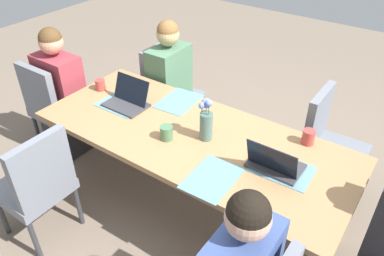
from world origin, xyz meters
name	(u,v)px	position (x,y,z in m)	size (l,w,h in m)	color
ground_plane	(192,209)	(0.00, 0.00, 0.00)	(10.00, 10.00, 0.00)	#756656
dining_table	(192,143)	(0.00, 0.00, 0.67)	(2.22, 0.91, 0.74)	#9E754C
chair_far_left_mid	(168,88)	(-0.82, 0.76, 0.50)	(0.44, 0.44, 0.90)	slate
person_far_left_mid	(170,90)	(-0.75, 0.70, 0.53)	(0.36, 0.40, 1.19)	#2D2D33
chair_head_left_left_far	(53,104)	(-1.48, -0.06, 0.50)	(0.44, 0.44, 0.90)	slate
person_head_left_left_far	(64,100)	(-1.42, 0.01, 0.53)	(0.40, 0.36, 1.19)	#2D2D33
chair_near_right_mid	(37,182)	(-0.73, -0.78, 0.50)	(0.44, 0.44, 0.90)	slate
chair_far_right_far	(328,141)	(0.72, 0.81, 0.50)	(0.44, 0.44, 0.90)	slate
flower_vase	(206,121)	(0.10, 0.02, 0.88)	(0.09, 0.10, 0.31)	#4C6B60
placemat_head_right_left_near	(282,169)	(0.66, 0.01, 0.74)	(0.36, 0.26, 0.00)	slate
placemat_far_left_mid	(179,101)	(-0.34, 0.30, 0.74)	(0.36, 0.26, 0.00)	slate
placemat_head_left_left_far	(122,104)	(-0.66, 0.01, 0.74)	(0.36, 0.26, 0.00)	slate
placemat_near_right_near	(212,178)	(0.35, -0.30, 0.74)	(0.36, 0.26, 0.00)	slate
laptop_head_right_left_near	(274,163)	(0.61, -0.01, 0.79)	(0.32, 0.22, 0.21)	#38383D
laptop_head_left_left_far	(128,100)	(-0.62, 0.03, 0.79)	(0.32, 0.22, 0.20)	#38383D
coffee_mug_near_left	(166,133)	(-0.11, -0.14, 0.79)	(0.09, 0.09, 0.10)	#47704C
coffee_mug_near_right	(100,85)	(-0.97, 0.08, 0.79)	(0.08, 0.08, 0.09)	#AD3D38
coffee_mug_centre_left	(308,137)	(0.68, 0.35, 0.79)	(0.08, 0.08, 0.10)	#AD3D38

